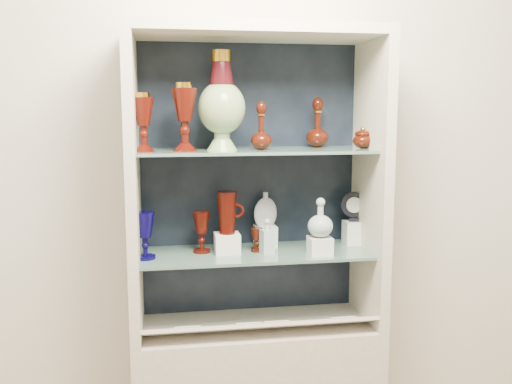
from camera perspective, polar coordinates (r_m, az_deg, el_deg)
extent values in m
cube|color=silver|center=(2.48, -0.83, 3.01)|extent=(3.50, 0.02, 2.80)
cube|color=black|center=(2.46, -0.72, 1.21)|extent=(0.98, 0.02, 1.15)
cube|color=beige|center=(2.25, -12.17, 0.34)|extent=(0.04, 0.40, 1.15)
cube|color=beige|center=(2.40, 11.40, 0.86)|extent=(0.04, 0.40, 1.15)
cube|color=beige|center=(2.27, 0.00, 15.67)|extent=(1.00, 0.40, 0.04)
cube|color=slate|center=(2.35, -0.08, -6.13)|extent=(0.92, 0.34, 0.01)
cube|color=slate|center=(2.28, -0.08, 4.16)|extent=(0.92, 0.34, 0.01)
cube|color=beige|center=(2.31, 0.46, -13.29)|extent=(0.92, 0.17, 0.09)
cube|color=white|center=(2.27, -6.90, -13.28)|extent=(0.10, 0.06, 0.03)
cube|color=white|center=(2.31, 1.90, -12.86)|extent=(0.10, 0.06, 0.03)
cube|color=white|center=(2.38, 8.49, -12.34)|extent=(0.10, 0.06, 0.03)
cube|color=white|center=(2.29, -0.86, -13.02)|extent=(0.10, 0.06, 0.03)
cube|color=silver|center=(2.32, -2.90, -5.14)|extent=(0.10, 0.10, 0.08)
cube|color=silver|center=(2.42, 0.95, -4.43)|extent=(0.09, 0.09, 0.09)
cube|color=silver|center=(2.31, 6.41, -5.36)|extent=(0.09, 0.09, 0.07)
cube|color=silver|center=(2.50, 9.70, -4.02)|extent=(0.08, 0.08, 0.10)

